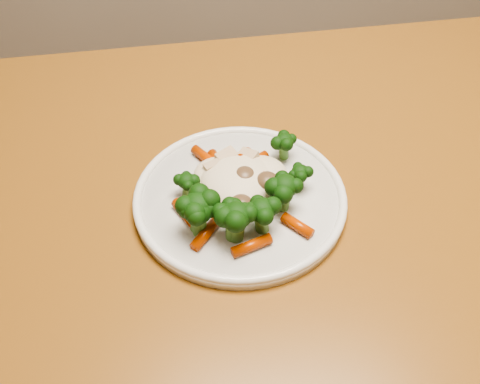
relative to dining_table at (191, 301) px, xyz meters
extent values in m
cube|color=#955D22|center=(0.00, 0.00, 0.08)|extent=(1.28, 0.89, 0.04)
cube|color=#955D22|center=(0.54, 0.38, -0.30)|extent=(0.06, 0.06, 0.71)
cylinder|color=white|center=(0.07, 0.06, 0.10)|extent=(0.24, 0.24, 0.01)
ellipsoid|color=beige|center=(0.07, 0.08, 0.13)|extent=(0.10, 0.09, 0.04)
ellipsoid|color=black|center=(0.02, 0.02, 0.13)|extent=(0.05, 0.05, 0.05)
ellipsoid|color=black|center=(0.06, 0.00, 0.13)|extent=(0.05, 0.05, 0.05)
ellipsoid|color=black|center=(0.08, 0.01, 0.13)|extent=(0.05, 0.05, 0.04)
ellipsoid|color=black|center=(0.11, 0.04, 0.13)|extent=(0.05, 0.05, 0.04)
ellipsoid|color=black|center=(0.13, 0.07, 0.12)|extent=(0.03, 0.03, 0.03)
ellipsoid|color=black|center=(0.12, 0.12, 0.12)|extent=(0.04, 0.04, 0.03)
ellipsoid|color=black|center=(0.01, 0.07, 0.12)|extent=(0.03, 0.03, 0.03)
ellipsoid|color=black|center=(0.02, 0.01, 0.13)|extent=(0.05, 0.05, 0.04)
ellipsoid|color=black|center=(0.05, 0.00, 0.13)|extent=(0.05, 0.05, 0.04)
cylinder|color=#C14004|center=(0.03, 0.12, 0.11)|extent=(0.04, 0.05, 0.01)
cylinder|color=#C14004|center=(0.08, 0.11, 0.11)|extent=(0.02, 0.04, 0.01)
cylinder|color=#C14004|center=(0.11, 0.08, 0.11)|extent=(0.04, 0.03, 0.01)
cylinder|color=#C14004|center=(0.00, 0.04, 0.11)|extent=(0.03, 0.04, 0.01)
cylinder|color=#C14004|center=(0.02, 0.01, 0.11)|extent=(0.04, 0.05, 0.01)
cylinder|color=#C14004|center=(0.07, -0.02, 0.11)|extent=(0.05, 0.03, 0.01)
cylinder|color=#C14004|center=(0.12, 0.01, 0.11)|extent=(0.03, 0.04, 0.01)
cylinder|color=#C14004|center=(0.09, 0.08, 0.13)|extent=(0.04, 0.05, 0.01)
cylinder|color=#C14004|center=(0.07, 0.09, 0.13)|extent=(0.02, 0.04, 0.01)
cylinder|color=#C14004|center=(0.05, 0.11, 0.11)|extent=(0.03, 0.06, 0.01)
cylinder|color=#C14004|center=(0.08, 0.11, 0.11)|extent=(0.05, 0.04, 0.01)
ellipsoid|color=brown|center=(0.07, 0.07, 0.13)|extent=(0.03, 0.03, 0.02)
ellipsoid|color=brown|center=(0.10, 0.06, 0.13)|extent=(0.03, 0.03, 0.02)
ellipsoid|color=brown|center=(0.06, 0.07, 0.13)|extent=(0.02, 0.02, 0.01)
ellipsoid|color=brown|center=(0.06, 0.03, 0.13)|extent=(0.03, 0.03, 0.02)
cube|color=#CBAE87|center=(0.05, 0.11, 0.13)|extent=(0.03, 0.03, 0.01)
cube|color=#CBAE87|center=(0.08, 0.11, 0.13)|extent=(0.03, 0.03, 0.01)
cube|color=#CBAE87|center=(0.04, 0.10, 0.13)|extent=(0.02, 0.02, 0.01)
cube|color=#CBAE87|center=(0.05, 0.10, 0.13)|extent=(0.02, 0.01, 0.01)
camera|label=1|loc=(0.02, -0.41, 0.60)|focal=45.00mm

